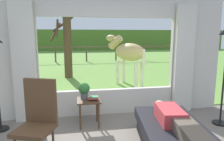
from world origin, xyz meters
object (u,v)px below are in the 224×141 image
object	(u,v)px
side_table	(89,104)
potted_plant	(84,90)
rocking_chair	(38,120)
reclining_person	(176,120)
pasture_tree	(67,42)
horse	(128,52)
recliner_sofa	(173,138)
book_stack	(93,98)

from	to	relation	value
side_table	potted_plant	world-z (taller)	potted_plant
rocking_chair	reclining_person	bearing A→B (deg)	11.60
rocking_chair	pasture_tree	size ratio (longest dim) A/B	0.41
rocking_chair	pasture_tree	xyz separation A→B (m)	(0.21, 5.64, 0.91)
potted_plant	horse	world-z (taller)	horse
recliner_sofa	side_table	size ratio (longest dim) A/B	3.47
rocking_chair	pasture_tree	distance (m)	5.72
side_table	pasture_tree	size ratio (longest dim) A/B	0.19
book_stack	recliner_sofa	bearing A→B (deg)	-45.10
book_stack	horse	world-z (taller)	horse
rocking_chair	potted_plant	bearing A→B (deg)	74.41
horse	pasture_tree	distance (m)	2.71
rocking_chair	pasture_tree	world-z (taller)	pasture_tree
side_table	reclining_person	bearing A→B (deg)	-45.68
potted_plant	pasture_tree	world-z (taller)	pasture_tree
horse	rocking_chair	bearing A→B (deg)	-153.97
horse	side_table	bearing A→B (deg)	-150.31
book_stack	horse	bearing A→B (deg)	65.10
rocking_chair	potted_plant	distance (m)	1.19
rocking_chair	horse	world-z (taller)	horse
rocking_chair	book_stack	distance (m)	1.20
rocking_chair	recliner_sofa	bearing A→B (deg)	13.03
reclining_person	horse	bearing A→B (deg)	92.54
potted_plant	horse	xyz separation A→B (m)	(1.62, 3.01, 0.45)
reclining_person	book_stack	distance (m)	1.57
horse	pasture_tree	world-z (taller)	pasture_tree
rocking_chair	potted_plant	xyz separation A→B (m)	(0.70, 0.95, 0.16)
reclining_person	pasture_tree	xyz separation A→B (m)	(-1.74, 5.95, 0.93)
horse	potted_plant	bearing A→B (deg)	-151.96
recliner_sofa	book_stack	size ratio (longest dim) A/B	9.17
side_table	recliner_sofa	bearing A→B (deg)	-44.46
recliner_sofa	book_stack	xyz separation A→B (m)	(-1.08, 1.09, 0.34)
recliner_sofa	reclining_person	bearing A→B (deg)	-82.52
recliner_sofa	horse	size ratio (longest dim) A/B	1.04
side_table	potted_plant	size ratio (longest dim) A/B	1.63
potted_plant	pasture_tree	size ratio (longest dim) A/B	0.12
recliner_sofa	reclining_person	world-z (taller)	reclining_person
rocking_chair	horse	distance (m)	4.63
recliner_sofa	pasture_tree	world-z (taller)	pasture_tree
potted_plant	side_table	bearing A→B (deg)	-36.87
side_table	book_stack	size ratio (longest dim) A/B	2.65
rocking_chair	book_stack	xyz separation A→B (m)	(0.86, 0.83, 0.01)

